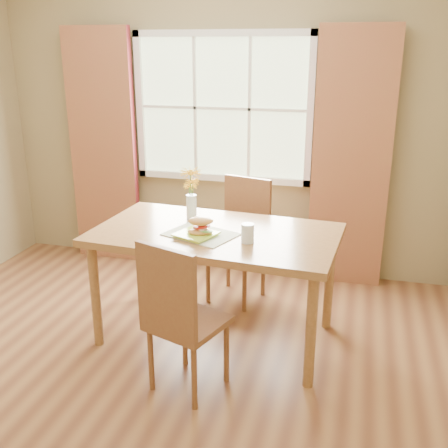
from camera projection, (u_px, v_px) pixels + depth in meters
room at (138, 171)px, 2.99m from camera, size 4.24×3.84×2.74m
window at (222, 108)px, 4.65m from camera, size 1.62×0.06×1.32m
curtain_left at (103, 149)px, 4.98m from camera, size 0.65×0.08×2.20m
curtain_right at (351, 162)px, 4.42m from camera, size 0.65×0.08×2.20m
dining_table at (216, 243)px, 3.64m from camera, size 1.73×1.06×0.81m
chair_near at (179, 313)px, 3.07m from camera, size 0.52×0.52×0.99m
chair_far at (241, 233)px, 4.34m from camera, size 0.52×0.52×1.01m
placemat at (201, 234)px, 3.55m from camera, size 0.54×0.47×0.01m
plate at (196, 235)px, 3.50m from camera, size 0.31×0.31×0.01m
croissant_sandwich at (201, 226)px, 3.47m from camera, size 0.19×0.16×0.13m
water_glass at (248, 234)px, 3.39m from camera, size 0.08×0.08×0.13m
flower_vase at (191, 189)px, 3.78m from camera, size 0.16×0.16×0.39m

